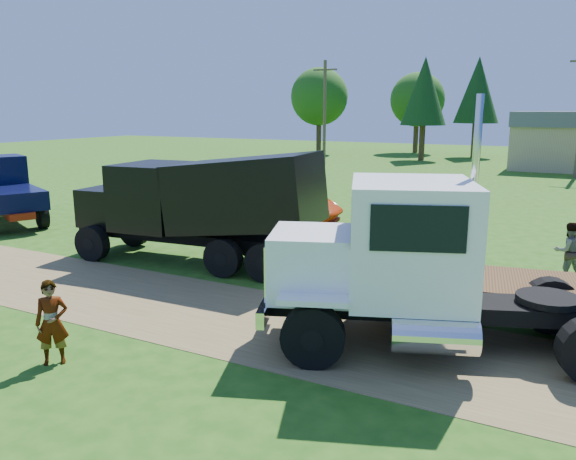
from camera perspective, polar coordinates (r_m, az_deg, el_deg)
The scene contains 10 objects.
ground at distance 13.43m, azimuth -3.10°, elevation -9.33°, with size 140.00×140.00×0.00m, color #204F11.
dirt_track at distance 13.43m, azimuth -3.10°, elevation -9.30°, with size 120.00×4.20×0.01m, color brown.
white_semi_tractor at distance 11.80m, azimuth 12.68°, elevation -3.55°, with size 8.76×5.47×5.23m.
black_dump_truck at distance 18.12m, azimuth -8.71°, elevation 2.85°, with size 8.62×3.36×3.68m.
navy_truck at distance 27.83m, azimuth -27.23°, elevation 3.73°, with size 6.69×4.61×2.88m.
orange_pickup at distance 24.80m, azimuth -0.82°, elevation 2.58°, with size 2.57×5.57×1.55m, color #DF420A.
flatbed_trailer at distance 14.07m, azimuth 22.87°, elevation -5.75°, with size 7.76×3.44×1.92m.
spectator_a at distance 12.00m, azimuth -22.86°, elevation -8.66°, with size 0.62×0.41×1.70m, color #999999.
spectator_b at distance 18.35m, azimuth 26.57°, elevation -1.92°, with size 0.83×0.65×1.71m, color #999999.
tan_shed at distance 50.83m, azimuth 25.24°, elevation 8.25°, with size 6.20×5.40×4.70m.
Camera 1 is at (6.44, -10.71, 4.93)m, focal length 35.00 mm.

